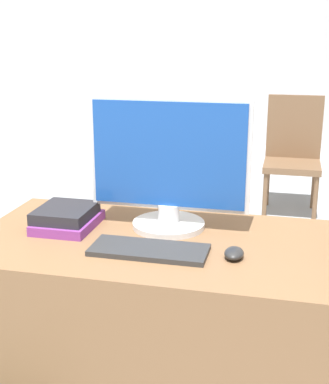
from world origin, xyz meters
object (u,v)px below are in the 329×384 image
(keyboard, at_px, (149,250))
(mouse, at_px, (234,253))
(book_stack, at_px, (67,218))
(far_chair, at_px, (293,151))
(monitor, at_px, (169,167))

(keyboard, height_order, mouse, mouse)
(book_stack, height_order, far_chair, far_chair)
(mouse, xyz_separation_m, book_stack, (-0.59, 0.13, 0.02))
(keyboard, bearing_deg, book_stack, 155.71)
(monitor, relative_size, keyboard, 1.51)
(book_stack, xyz_separation_m, far_chair, (0.76, 2.73, -0.30))
(mouse, relative_size, far_chair, 0.09)
(mouse, bearing_deg, keyboard, -176.40)
(book_stack, relative_size, far_chair, 0.26)
(monitor, xyz_separation_m, keyboard, (-0.01, -0.23, -0.21))
(monitor, relative_size, far_chair, 0.58)
(monitor, distance_m, keyboard, 0.31)
(keyboard, bearing_deg, far_chair, 81.51)
(mouse, xyz_separation_m, far_chair, (0.17, 2.86, -0.28))
(keyboard, xyz_separation_m, far_chair, (0.43, 2.88, -0.27))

